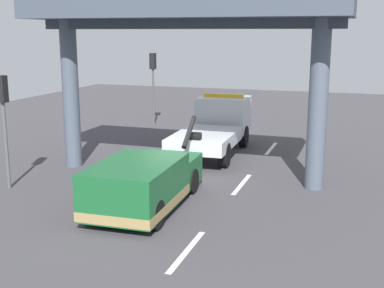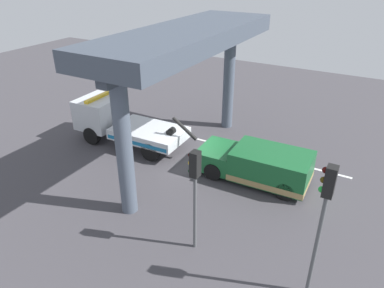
% 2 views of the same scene
% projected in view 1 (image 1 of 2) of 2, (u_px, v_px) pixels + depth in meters
% --- Properties ---
extents(ground_plane, '(60.00, 40.00, 0.10)m').
position_uv_depth(ground_plane, '(181.00, 180.00, 18.96)').
color(ground_plane, '#423F44').
extents(lane_stripe_west, '(2.60, 0.16, 0.01)m').
position_uv_depth(lane_stripe_west, '(187.00, 251.00, 12.68)').
color(lane_stripe_west, silver).
rests_on(lane_stripe_west, ground).
extents(lane_stripe_mid, '(2.60, 0.16, 0.01)m').
position_uv_depth(lane_stripe_mid, '(242.00, 184.00, 18.23)').
color(lane_stripe_mid, silver).
rests_on(lane_stripe_mid, ground).
extents(lane_stripe_east, '(2.60, 0.16, 0.01)m').
position_uv_depth(lane_stripe_east, '(271.00, 148.00, 23.79)').
color(lane_stripe_east, silver).
rests_on(lane_stripe_east, ground).
extents(tow_truck_white, '(7.28, 2.56, 2.46)m').
position_uv_depth(tow_truck_white, '(216.00, 125.00, 23.07)').
color(tow_truck_white, silver).
rests_on(tow_truck_white, ground).
extents(towed_van_green, '(5.26, 2.34, 1.58)m').
position_uv_depth(towed_van_green, '(144.00, 184.00, 15.62)').
color(towed_van_green, '#195B2D').
rests_on(towed_van_green, ground).
extents(overpass_structure, '(3.60, 11.54, 6.57)m').
position_uv_depth(overpass_structure, '(184.00, 20.00, 18.05)').
color(overpass_structure, '#4C5666').
rests_on(overpass_structure, ground).
extents(traffic_light_far, '(0.39, 0.32, 3.91)m').
position_uv_depth(traffic_light_far, '(3.00, 107.00, 17.22)').
color(traffic_light_far, '#515456').
rests_on(traffic_light_far, ground).
extents(traffic_light_mid, '(0.39, 0.32, 4.14)m').
position_uv_depth(traffic_light_mid, '(153.00, 73.00, 29.22)').
color(traffic_light_mid, '#515456').
rests_on(traffic_light_mid, ground).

